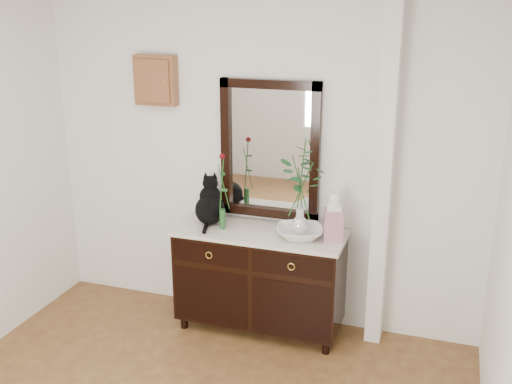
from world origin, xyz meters
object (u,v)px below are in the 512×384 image
(sideboard, at_px, (260,275))
(lotus_bowl, at_px, (300,232))
(ginger_jar, at_px, (334,216))
(cat, at_px, (210,200))

(sideboard, distance_m, lotus_bowl, 0.53)
(sideboard, height_order, lotus_bowl, lotus_bowl)
(sideboard, relative_size, lotus_bowl, 3.80)
(lotus_bowl, relative_size, ginger_jar, 0.91)
(sideboard, xyz_separation_m, lotus_bowl, (0.33, -0.04, 0.42))
(lotus_bowl, bearing_deg, sideboard, 173.77)
(cat, relative_size, lotus_bowl, 1.10)
(cat, distance_m, lotus_bowl, 0.78)
(cat, height_order, ginger_jar, same)
(cat, height_order, lotus_bowl, cat)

